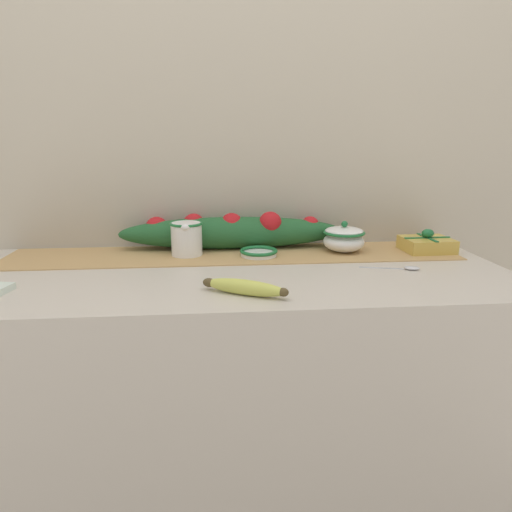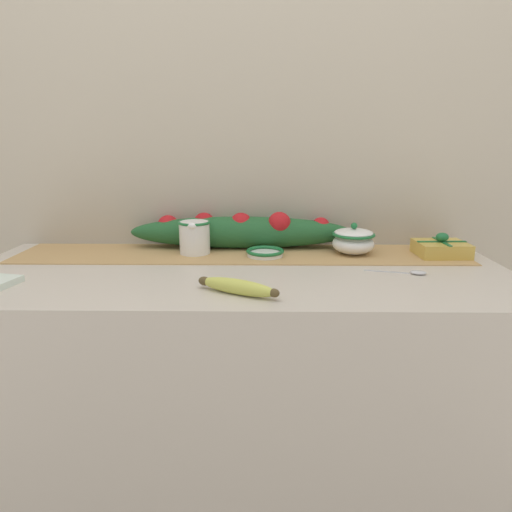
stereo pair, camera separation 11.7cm
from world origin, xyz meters
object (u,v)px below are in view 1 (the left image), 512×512
(cream_pitcher, at_px, (187,237))
(small_dish, at_px, (259,252))
(gift_box, at_px, (427,244))
(sugar_bowl, at_px, (344,238))
(spoon, at_px, (408,268))
(banana, at_px, (244,287))

(cream_pitcher, xyz_separation_m, small_dish, (0.21, -0.03, -0.04))
(cream_pitcher, height_order, gift_box, cream_pitcher)
(sugar_bowl, xyz_separation_m, spoon, (0.12, -0.20, -0.04))
(cream_pitcher, bearing_deg, small_dish, -8.41)
(small_dish, distance_m, gift_box, 0.53)
(small_dish, height_order, banana, banana)
(small_dish, xyz_separation_m, spoon, (0.39, -0.17, -0.01))
(banana, height_order, gift_box, gift_box)
(banana, bearing_deg, cream_pitcher, 111.90)
(small_dish, relative_size, gift_box, 0.76)
(small_dish, height_order, spoon, small_dish)
(cream_pitcher, bearing_deg, spoon, -18.82)
(cream_pitcher, relative_size, gift_box, 0.78)
(banana, bearing_deg, gift_box, 30.76)
(cream_pitcher, relative_size, banana, 0.59)
(sugar_bowl, relative_size, gift_box, 0.86)
(sugar_bowl, relative_size, spoon, 0.81)
(cream_pitcher, distance_m, banana, 0.40)
(gift_box, bearing_deg, small_dish, -178.55)
(small_dish, bearing_deg, sugar_bowl, 6.47)
(banana, xyz_separation_m, gift_box, (0.59, 0.35, 0.01))
(sugar_bowl, distance_m, gift_box, 0.26)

